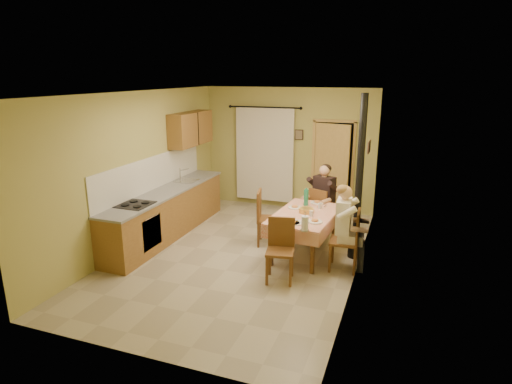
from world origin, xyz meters
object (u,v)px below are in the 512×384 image
at_px(chair_near, 280,263).
at_px(man_far, 323,192).
at_px(chair_far, 322,221).
at_px(dining_table, 305,234).
at_px(chair_left, 269,229).
at_px(chair_right, 344,252).
at_px(stove_flue, 358,201).
at_px(man_right, 346,218).

xyz_separation_m(chair_near, man_far, (0.22, 2.15, 0.59)).
bearing_deg(chair_far, man_far, 90.00).
bearing_deg(dining_table, man_far, 89.31).
relative_size(chair_far, chair_left, 0.93).
bearing_deg(chair_right, chair_far, 21.76).
xyz_separation_m(chair_far, chair_left, (-0.82, -0.80, 0.00)).
distance_m(dining_table, chair_left, 0.78).
height_order(chair_far, stove_flue, stove_flue).
bearing_deg(man_right, dining_table, 60.50).
distance_m(chair_far, chair_near, 2.15).
distance_m(chair_far, chair_left, 1.15).
bearing_deg(man_far, chair_far, -90.00).
relative_size(chair_left, man_right, 0.74).
relative_size(chair_near, man_right, 0.70).
bearing_deg(chair_right, chair_left, 64.45).
relative_size(dining_table, chair_left, 1.65).
bearing_deg(chair_left, man_right, 54.76).
xyz_separation_m(dining_table, chair_far, (0.09, 1.04, -0.09)).
bearing_deg(chair_near, man_right, -150.50).
bearing_deg(chair_left, man_far, 121.36).
height_order(chair_right, chair_left, chair_left).
height_order(chair_near, man_far, man_far).
distance_m(dining_table, man_far, 1.17).
xyz_separation_m(man_far, man_right, (0.64, -1.41, 0.00)).
height_order(dining_table, chair_far, chair_far).
bearing_deg(man_far, man_right, -43.23).
xyz_separation_m(dining_table, chair_left, (-0.73, 0.24, -0.09)).
xyz_separation_m(chair_left, man_far, (0.83, 0.81, 0.59)).
bearing_deg(man_far, chair_left, -113.29).
bearing_deg(stove_flue, chair_far, 131.85).
bearing_deg(chair_far, chair_near, -73.31).
bearing_deg(chair_near, man_far, -106.92).
height_order(chair_far, man_right, man_right).
bearing_deg(chair_right, man_right, 90.00).
distance_m(chair_right, chair_left, 1.60).
distance_m(man_right, stove_flue, 0.58).
distance_m(dining_table, man_right, 0.96).
xyz_separation_m(dining_table, chair_right, (0.75, -0.36, -0.09)).
xyz_separation_m(chair_far, man_far, (0.01, 0.01, 0.59)).
xyz_separation_m(chair_near, chair_right, (0.87, 0.74, 0.00)).
relative_size(man_far, stove_flue, 0.50).
distance_m(chair_near, man_far, 2.24).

